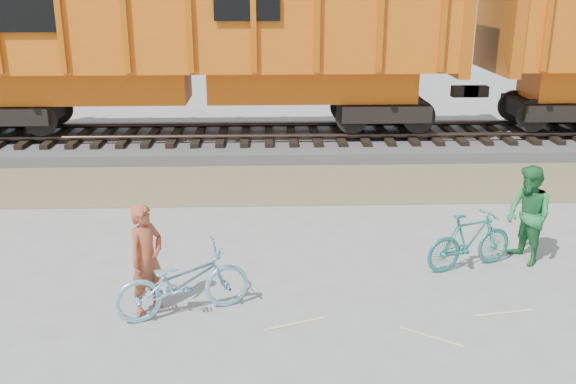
% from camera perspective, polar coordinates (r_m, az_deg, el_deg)
% --- Properties ---
extents(ground, '(120.00, 120.00, 0.00)m').
position_cam_1_polar(ground, '(9.81, 6.31, -9.13)').
color(ground, '#9E9E99').
rests_on(ground, ground).
extents(gravel_strip, '(120.00, 3.00, 0.02)m').
position_cam_1_polar(gravel_strip, '(14.87, 3.38, 0.75)').
color(gravel_strip, '#8A7755').
rests_on(gravel_strip, ground).
extents(ballast_bed, '(120.00, 4.00, 0.30)m').
position_cam_1_polar(ballast_bed, '(18.18, 2.39, 4.53)').
color(ballast_bed, slate).
rests_on(ballast_bed, ground).
extents(track, '(120.00, 2.60, 0.24)m').
position_cam_1_polar(track, '(18.11, 2.40, 5.53)').
color(track, black).
rests_on(track, ballast_bed).
extents(hopper_car_center, '(14.00, 3.13, 4.65)m').
position_cam_1_polar(hopper_car_center, '(17.76, -8.13, 13.39)').
color(hopper_car_center, black).
rests_on(hopper_car_center, track).
extents(bicycle_blue, '(2.02, 1.29, 1.00)m').
position_cam_1_polar(bicycle_blue, '(9.17, -9.35, -7.85)').
color(bicycle_blue, '#79BED4').
rests_on(bicycle_blue, ground).
extents(bicycle_teal, '(1.65, 0.96, 0.96)m').
position_cam_1_polar(bicycle_teal, '(10.85, 15.86, -4.19)').
color(bicycle_teal, '#227B71').
rests_on(bicycle_teal, ground).
extents(person_solo, '(0.65, 0.70, 1.61)m').
position_cam_1_polar(person_solo, '(9.21, -12.47, -5.84)').
color(person_solo, '#B44E30').
rests_on(person_solo, ground).
extents(person_man, '(0.83, 0.95, 1.66)m').
position_cam_1_polar(person_man, '(11.24, 20.58, -1.97)').
color(person_man, '#267C3D').
rests_on(person_man, ground).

